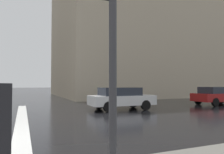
% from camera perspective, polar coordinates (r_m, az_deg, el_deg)
% --- Properties ---
extents(haussmann_block_corner, '(18.79, 27.97, 23.96)m').
position_cam_1_polar(haussmann_block_corner, '(35.64, 9.97, 14.55)').
color(haussmann_block_corner, tan).
rests_on(haussmann_block_corner, ground_plane).
extents(traffic_signal_post, '(0.44, 0.30, 3.69)m').
position_cam_1_polar(traffic_signal_post, '(3.55, -0.57, 17.86)').
color(traffic_signal_post, '#333338').
rests_on(traffic_signal_post, sidewalk_pavement).
extents(car_white, '(1.85, 4.10, 1.41)m').
position_cam_1_polar(car_white, '(13.68, 2.46, -5.54)').
color(car_white, silver).
rests_on(car_white, ground_plane).
extents(car_red, '(1.85, 4.10, 1.41)m').
position_cam_1_polar(car_red, '(18.82, 26.33, -4.36)').
color(car_red, maroon).
rests_on(car_red, ground_plane).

